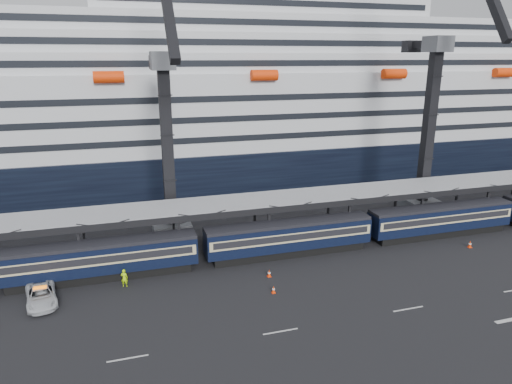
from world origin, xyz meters
TOP-DOWN VIEW (x-y plane):
  - ground at (0.00, 0.00)m, footprint 260.00×260.00m
  - lane_markings at (8.15, -5.23)m, footprint 111.00×4.27m
  - train at (-4.65, 10.00)m, footprint 133.05×3.00m
  - canopy at (0.00, 14.00)m, footprint 130.00×6.25m
  - cruise_ship at (-1.08, 45.99)m, footprint 214.09×28.84m
  - crane_dark_near at (-20.00, 18.59)m, footprint 4.50×17.75m
  - crane_dark_mid at (15.00, 17.59)m, footprint 4.50×18.24m
  - pickup_truck at (-33.19, 6.42)m, footprint 3.43×5.78m
  - worker at (-25.93, 7.50)m, footprint 0.75×0.58m
  - traffic_cone_c at (-12.50, 2.16)m, footprint 0.37×0.37m
  - traffic_cone_d at (-11.85, 5.44)m, footprint 0.40×0.40m
  - traffic_cone_e at (12.97, 5.67)m, footprint 0.44×0.44m

SIDE VIEW (x-z plane):
  - ground at x=0.00m, z-range 0.00..0.00m
  - lane_markings at x=8.15m, z-range 0.00..0.02m
  - traffic_cone_c at x=-12.50m, z-range 0.00..0.74m
  - traffic_cone_d at x=-11.85m, z-range -0.01..0.79m
  - traffic_cone_e at x=12.97m, z-range -0.01..0.87m
  - pickup_truck at x=-33.19m, z-range 0.00..1.51m
  - worker at x=-25.93m, z-range 0.00..1.82m
  - train at x=-4.65m, z-range 0.18..4.23m
  - canopy at x=0.00m, z-range 2.49..8.01m
  - crane_dark_near at x=-20.00m, z-range -5.61..29.47m
  - cruise_ship at x=-1.08m, z-range -4.66..29.34m
  - crane_dark_mid at x=15.00m, z-range -6.46..33.18m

